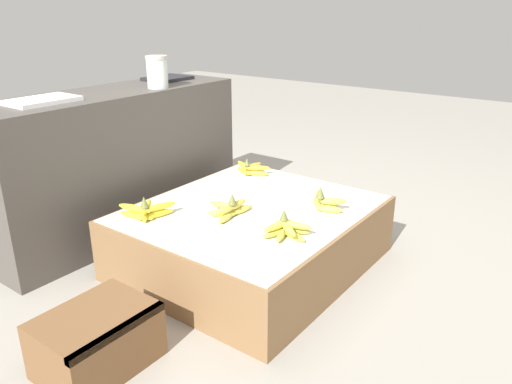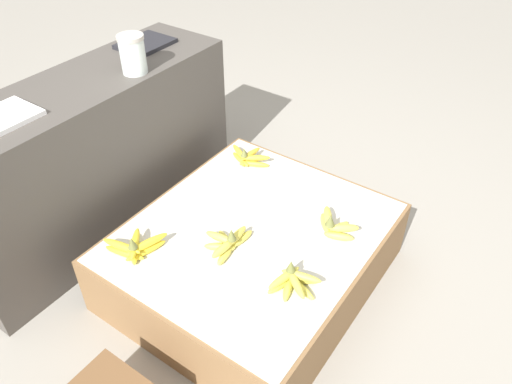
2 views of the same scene
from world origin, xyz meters
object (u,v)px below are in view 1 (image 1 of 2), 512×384
wooden_crate (97,340)px  banana_bunch_front_midleft (286,229)px  banana_bunch_back_right (251,169)px  banana_bunch_middle_midleft (229,209)px  glass_jar (157,72)px  banana_bunch_back_left (146,210)px  foam_tray_white (42,100)px  banana_bunch_front_midright (325,201)px

wooden_crate → banana_bunch_front_midleft: banana_bunch_front_midleft is taller
banana_bunch_front_midleft → banana_bunch_back_right: size_ratio=0.74×
banana_bunch_middle_midleft → glass_jar: glass_jar is taller
banana_bunch_back_left → banana_bunch_back_right: bearing=-0.0°
foam_tray_white → glass_jar: bearing=-10.3°
banana_bunch_front_midleft → banana_bunch_middle_midleft: 0.29m
wooden_crate → foam_tray_white: size_ratio=1.27×
banana_bunch_back_left → banana_bunch_back_right: (0.71, -0.00, -0.01)m
wooden_crate → banana_bunch_back_right: bearing=13.8°
banana_bunch_front_midleft → banana_bunch_front_midright: banana_bunch_front_midright is taller
banana_bunch_back_left → wooden_crate: bearing=-148.9°
banana_bunch_back_left → glass_jar: glass_jar is taller
banana_bunch_front_midright → foam_tray_white: (-0.62, 1.03, 0.41)m
banana_bunch_front_midleft → glass_jar: bearing=74.2°
wooden_crate → banana_bunch_middle_midleft: 0.74m
banana_bunch_front_midright → banana_bunch_back_left: 0.75m
banana_bunch_front_midright → glass_jar: glass_jar is taller
banana_bunch_front_midleft → glass_jar: glass_jar is taller
wooden_crate → banana_bunch_front_midright: bearing=-13.9°
banana_bunch_front_midright → banana_bunch_middle_midleft: (-0.30, 0.28, -0.00)m
glass_jar → banana_bunch_front_midleft: bearing=-105.8°
banana_bunch_front_midleft → banana_bunch_back_left: 0.59m
glass_jar → foam_tray_white: size_ratio=0.56×
wooden_crate → glass_jar: size_ratio=2.27×
banana_bunch_middle_midleft → glass_jar: 0.85m
banana_bunch_back_left → foam_tray_white: (-0.10, 0.49, 0.41)m
banana_bunch_middle_midleft → glass_jar: bearing=69.0°
banana_bunch_front_midright → banana_bunch_back_right: size_ratio=0.86×
banana_bunch_front_midright → banana_bunch_middle_midleft: bearing=137.3°
wooden_crate → banana_bunch_front_midleft: (0.69, -0.26, 0.21)m
banana_bunch_middle_midleft → banana_bunch_back_right: (0.50, 0.26, -0.01)m
banana_bunch_middle_midleft → banana_bunch_back_left: bearing=129.2°
banana_bunch_back_right → glass_jar: (-0.25, 0.38, 0.49)m
banana_bunch_middle_midleft → banana_bunch_back_right: bearing=28.0°
banana_bunch_back_right → banana_bunch_back_left: bearing=180.0°
banana_bunch_back_right → wooden_crate: bearing=-166.2°
banana_bunch_front_midright → banana_bunch_middle_midleft: banana_bunch_front_midright is taller
banana_bunch_back_right → foam_tray_white: bearing=148.9°
wooden_crate → banana_bunch_back_left: 0.61m
banana_bunch_back_right → foam_tray_white: size_ratio=0.79×
banana_bunch_middle_midleft → foam_tray_white: foam_tray_white is taller
banana_bunch_middle_midleft → banana_bunch_back_left: size_ratio=1.18×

